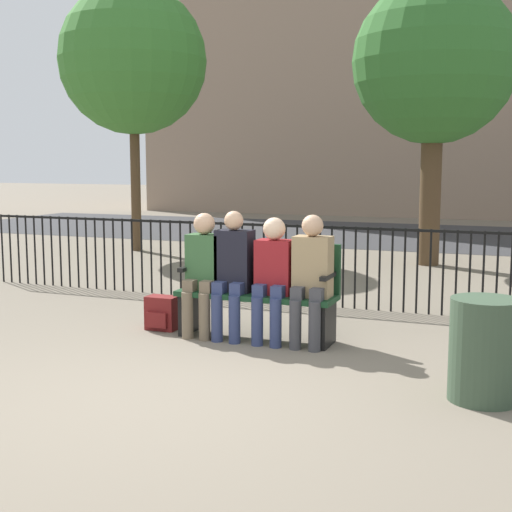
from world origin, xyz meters
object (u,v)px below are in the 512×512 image
Objects in this scene: park_bench at (259,287)px; seated_person_3 at (311,274)px; tree_1 at (133,60)px; trash_bin at (484,350)px; seated_person_1 at (233,269)px; seated_person_2 at (273,273)px; backpack at (162,313)px; tree_0 at (434,64)px; seated_person_0 at (203,268)px.

seated_person_3 is at bearing -12.77° from park_bench.
tree_1 reaches higher than trash_bin.
seated_person_1 is 1.01× the size of seated_person_3.
seated_person_2 is 7.85m from tree_1.
seated_person_2 is 0.97× the size of seated_person_3.
seated_person_1 is 0.95m from backpack.
seated_person_3 is 6.20m from tree_0.
backpack is (-1.21, 0.06, -0.49)m from seated_person_2.
seated_person_2 is at bearing -0.42° from seated_person_1.
park_bench is at bearing 145.84° from seated_person_2.
seated_person_3 is 0.25× the size of tree_1.
seated_person_1 is at bearing 179.58° from seated_person_2.
seated_person_1 is at bearing -100.47° from tree_0.
backpack is at bearing 177.79° from seated_person_3.
backpack is at bearing 177.02° from seated_person_2.
park_bench is at bearing 3.66° from backpack.
seated_person_0 is at bearing -166.40° from park_bench.
seated_person_2 is 0.37m from seated_person_3.
park_bench is at bearing -49.66° from tree_1.
seated_person_0 reaches higher than park_bench.
tree_1 is 6.65× the size of trash_bin.
park_bench is 1.27× the size of seated_person_3.
tree_1 is at bearing 130.82° from seated_person_2.
seated_person_0 is 0.99× the size of seated_person_3.
trash_bin is (2.67, -0.99, -0.30)m from seated_person_0.
backpack is 0.07× the size of tree_0.
tree_0 is 7.34m from trash_bin.
seated_person_2 reaches higher than trash_bin.
park_bench is 1.07m from backpack.
seated_person_1 is at bearing -149.96° from park_bench.
seated_person_1 is 0.41m from seated_person_2.
seated_person_0 is 3.52× the size of backpack.
seated_person_2 reaches higher than backpack.
seated_person_1 reaches higher than trash_bin.
tree_0 is at bearing 83.57° from seated_person_2.
backpack is at bearing -176.34° from park_bench.
backpack is at bearing 161.54° from trash_bin.
seated_person_3 is (0.37, 0.00, 0.01)m from seated_person_2.
seated_person_0 is 0.24× the size of tree_1.
tree_0 is (0.27, 5.65, 2.54)m from seated_person_3.
tree_0 is 6.18× the size of trash_bin.
tree_1 is (-5.42, -0.11, 0.31)m from tree_0.
seated_person_3 is at bearing -2.21° from backpack.
seated_person_0 is 2.86m from trash_bin.
seated_person_2 is at bearing 153.04° from trash_bin.
trash_bin is at bearing -20.44° from seated_person_0.
seated_person_0 is 6.34m from tree_0.
seated_person_3 reaches higher than trash_bin.
seated_person_0 reaches higher than backpack.
tree_0 is (1.35, 5.65, 2.54)m from seated_person_0.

